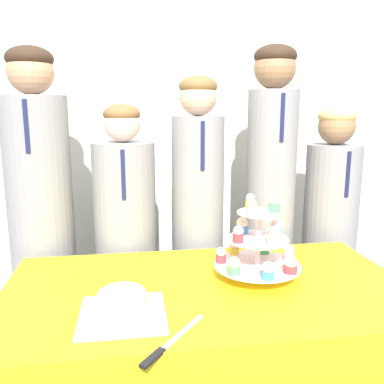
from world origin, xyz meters
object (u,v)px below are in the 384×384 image
at_px(cake_knife, 165,348).
at_px(student_2, 198,238).
at_px(student_0, 43,235).
at_px(student_4, 328,246).
at_px(student_3, 269,217).
at_px(student_1, 127,258).
at_px(round_cake, 122,303).
at_px(cupcake_stand, 259,245).

distance_m(cake_knife, student_2, 0.98).
distance_m(student_0, student_4, 1.45).
relative_size(student_3, student_4, 1.20).
bearing_deg(student_2, student_1, 180.00).
bearing_deg(cake_knife, student_3, 6.39).
bearing_deg(cake_knife, student_0, 66.81).
bearing_deg(round_cake, cupcake_stand, 23.81).
bearing_deg(student_2, student_3, 0.00).
bearing_deg(cupcake_stand, round_cake, -156.19).
bearing_deg(student_3, student_4, -0.00).
bearing_deg(student_4, cake_knife, -135.01).
distance_m(cupcake_stand, student_3, 0.59).
distance_m(cake_knife, student_0, 1.07).
xyz_separation_m(cupcake_stand, student_1, (-0.49, 0.54, -0.22)).
bearing_deg(student_0, student_1, -0.00).
distance_m(round_cake, cupcake_stand, 0.55).
xyz_separation_m(cake_knife, student_4, (0.95, 0.95, -0.09)).
bearing_deg(student_0, student_3, -0.00).
distance_m(student_2, student_4, 0.71).
xyz_separation_m(cupcake_stand, student_0, (-0.88, 0.54, -0.09)).
relative_size(student_1, student_2, 0.92).
bearing_deg(student_1, round_cake, -90.37).
bearing_deg(student_1, cake_knife, -83.57).
height_order(round_cake, cake_knife, round_cake).
relative_size(student_0, student_3, 0.98).
bearing_deg(cake_knife, student_2, 24.78).
distance_m(round_cake, student_4, 1.31).
bearing_deg(round_cake, student_3, 46.21).
bearing_deg(student_1, student_4, -0.00).
bearing_deg(student_1, cupcake_stand, -47.66).
xyz_separation_m(cupcake_stand, student_2, (-0.14, 0.54, -0.14)).
height_order(student_1, student_2, student_2).
xyz_separation_m(cupcake_stand, student_3, (0.23, 0.54, -0.04)).
height_order(cake_knife, student_4, student_4).
xyz_separation_m(cake_knife, student_0, (-0.49, 0.95, 0.04)).
relative_size(round_cake, cake_knife, 1.08).
bearing_deg(round_cake, student_1, 89.63).
bearing_deg(student_3, cake_knife, -122.99).
height_order(cupcake_stand, student_1, student_1).
bearing_deg(student_2, student_0, 180.00).
distance_m(cupcake_stand, student_1, 0.76).
bearing_deg(cake_knife, student_1, 45.81).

